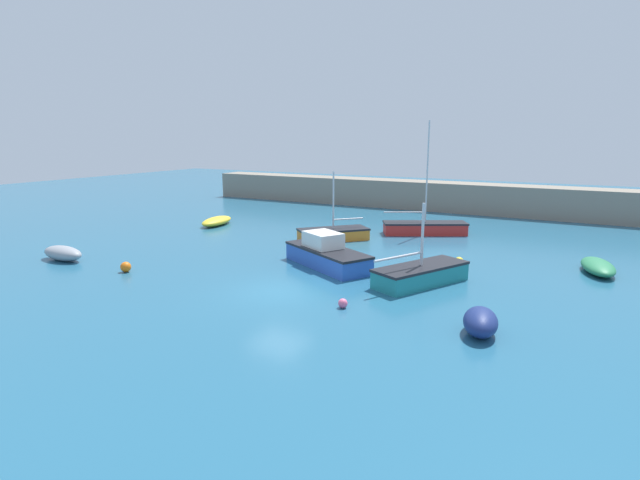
# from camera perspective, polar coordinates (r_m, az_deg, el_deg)

# --- Properties ---
(ground_plane) EXTENTS (120.00, 120.00, 0.20)m
(ground_plane) POSITION_cam_1_polar(r_m,az_deg,el_deg) (22.09, -4.76, -6.10)
(ground_plane) COLOR #235B7A
(harbor_breakwater) EXTENTS (48.96, 2.97, 2.54)m
(harbor_breakwater) POSITION_cam_1_polar(r_m,az_deg,el_deg) (46.52, 14.17, 4.85)
(harbor_breakwater) COLOR gray
(harbor_breakwater) RESTS_ON ground_plane
(dinghy_near_pier) EXTENTS (1.59, 2.28, 0.90)m
(dinghy_near_pier) POSITION_cam_1_polar(r_m,az_deg,el_deg) (18.15, 17.87, -8.89)
(dinghy_near_pier) COLOR navy
(dinghy_near_pier) RESTS_ON ground_plane
(motorboat_with_cabin) EXTENTS (5.76, 4.30, 1.75)m
(motorboat_with_cabin) POSITION_cam_1_polar(r_m,az_deg,el_deg) (25.93, 0.73, -1.61)
(motorboat_with_cabin) COLOR #2D56B7
(motorboat_with_cabin) RESTS_ON ground_plane
(sailboat_twin_hulled) EXTENTS (4.36, 4.52, 4.46)m
(sailboat_twin_hulled) POSITION_cam_1_polar(r_m,az_deg,el_deg) (32.42, 1.53, 0.70)
(sailboat_twin_hulled) COLOR orange
(sailboat_twin_hulled) RESTS_ON ground_plane
(rowboat_blue_near) EXTENTS (2.13, 3.62, 0.63)m
(rowboat_blue_near) POSITION_cam_1_polar(r_m,az_deg,el_deg) (28.36, 29.17, -2.66)
(rowboat_blue_near) COLOR #287A4C
(rowboat_blue_near) RESTS_ON ground_plane
(sailboat_tall_mast) EXTENTS (5.73, 4.16, 7.66)m
(sailboat_tall_mast) POSITION_cam_1_polar(r_m,az_deg,el_deg) (35.10, 11.88, 1.41)
(sailboat_tall_mast) COLOR red
(sailboat_tall_mast) RESTS_ON ground_plane
(rowboat_white_midwater) EXTENTS (2.85, 1.22, 0.80)m
(rowboat_white_midwater) POSITION_cam_1_polar(r_m,az_deg,el_deg) (30.58, -27.32, -1.35)
(rowboat_white_midwater) COLOR gray
(rowboat_white_midwater) RESTS_ON ground_plane
(open_tender_yellow) EXTENTS (2.15, 3.80, 0.62)m
(open_tender_yellow) POSITION_cam_1_polar(r_m,az_deg,el_deg) (38.63, -11.72, 2.14)
(open_tender_yellow) COLOR yellow
(open_tender_yellow) RESTS_ON ground_plane
(sailboat_short_mast) EXTENTS (3.59, 5.13, 3.75)m
(sailboat_short_mast) POSITION_cam_1_polar(r_m,az_deg,el_deg) (23.35, 11.44, -3.85)
(sailboat_short_mast) COLOR teal
(sailboat_short_mast) RESTS_ON ground_plane
(mooring_buoy_yellow) EXTENTS (0.47, 0.47, 0.47)m
(mooring_buoy_yellow) POSITION_cam_1_polar(r_m,az_deg,el_deg) (27.11, 15.60, -2.36)
(mooring_buoy_yellow) COLOR yellow
(mooring_buoy_yellow) RESTS_ON ground_plane
(mooring_buoy_pink) EXTENTS (0.38, 0.38, 0.38)m
(mooring_buoy_pink) POSITION_cam_1_polar(r_m,az_deg,el_deg) (19.91, 2.63, -7.24)
(mooring_buoy_pink) COLOR #EA668C
(mooring_buoy_pink) RESTS_ON ground_plane
(mooring_buoy_orange) EXTENTS (0.52, 0.52, 0.52)m
(mooring_buoy_orange) POSITION_cam_1_polar(r_m,az_deg,el_deg) (26.73, -21.32, -2.89)
(mooring_buoy_orange) COLOR orange
(mooring_buoy_orange) RESTS_ON ground_plane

